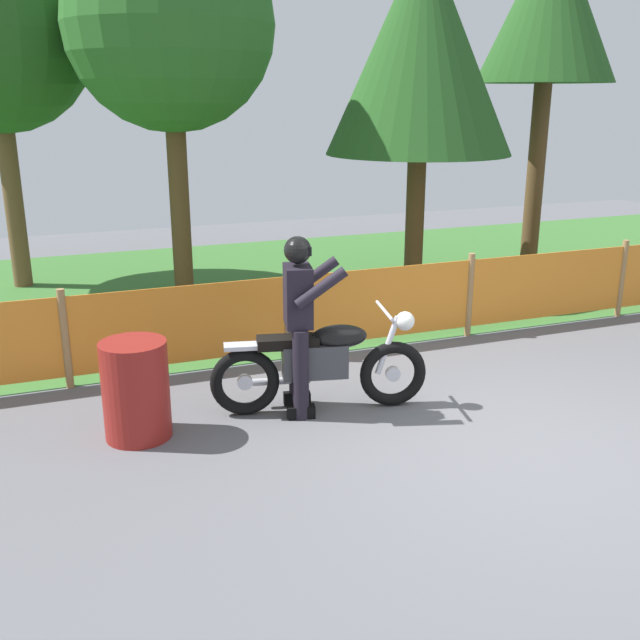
{
  "coord_description": "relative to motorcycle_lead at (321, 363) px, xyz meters",
  "views": [
    {
      "loc": [
        -3.66,
        -4.64,
        2.9
      ],
      "look_at": [
        -1.35,
        1.39,
        0.9
      ],
      "focal_mm": 41.07,
      "sensor_mm": 36.0,
      "label": 1
    }
  ],
  "objects": [
    {
      "name": "barrier_fence",
      "position": [
        1.33,
        1.44,
        0.07
      ],
      "size": [
        11.94,
        0.08,
        1.05
      ],
      "color": "#997547",
      "rests_on": "ground"
    },
    {
      "name": "grass_verge",
      "position": [
        1.33,
        4.83,
        -0.47
      ],
      "size": [
        24.0,
        6.78,
        0.01
      ],
      "primitive_type": "cube",
      "color": "#386B2D",
      "rests_on": "ground"
    },
    {
      "name": "tree_near_left",
      "position": [
        -0.44,
        4.52,
        3.3
      ],
      "size": [
        2.84,
        2.84,
        5.21
      ],
      "color": "brown",
      "rests_on": "ground"
    },
    {
      "name": "ground",
      "position": [
        1.33,
        -1.39,
        -0.49
      ],
      "size": [
        24.0,
        24.0,
        0.02
      ],
      "primitive_type": "cube",
      "color": "#5B5B60"
    },
    {
      "name": "tree_rightmost",
      "position": [
        5.27,
        3.97,
        3.72
      ],
      "size": [
        2.14,
        2.14,
        5.44
      ],
      "color": "brown",
      "rests_on": "ground"
    },
    {
      "name": "motorcycle_lead",
      "position": [
        0.0,
        0.0,
        0.0
      ],
      "size": [
        2.05,
        0.74,
        0.98
      ],
      "rotation": [
        0.0,
        0.0,
        -0.22
      ],
      "color": "black",
      "rests_on": "ground"
    },
    {
      "name": "oil_drum",
      "position": [
        -1.71,
        0.04,
        -0.04
      ],
      "size": [
        0.58,
        0.58,
        0.88
      ],
      "primitive_type": "cylinder",
      "color": "maroon",
      "rests_on": "ground"
    },
    {
      "name": "rider_lead",
      "position": [
        -0.2,
        0.04,
        0.44
      ],
      "size": [
        0.64,
        0.63,
        1.69
      ],
      "rotation": [
        0.0,
        0.0,
        -0.22
      ],
      "color": "black",
      "rests_on": "ground"
    },
    {
      "name": "tree_near_right",
      "position": [
        2.94,
        3.72,
        3.06
      ],
      "size": [
        2.7,
        2.7,
        5.05
      ],
      "color": "brown",
      "rests_on": "ground"
    }
  ]
}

